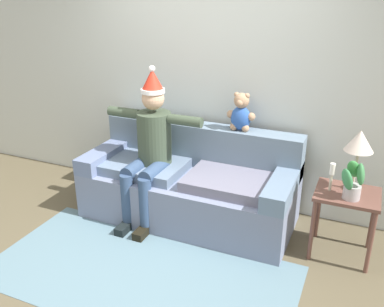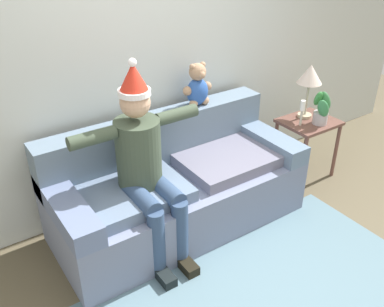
# 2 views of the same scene
# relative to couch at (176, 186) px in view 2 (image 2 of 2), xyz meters

# --- Properties ---
(ground_plane) EXTENTS (10.00, 10.00, 0.00)m
(ground_plane) POSITION_rel_couch_xyz_m (0.00, -1.02, -0.35)
(ground_plane) COLOR brown
(back_wall) EXTENTS (7.00, 0.10, 2.70)m
(back_wall) POSITION_rel_couch_xyz_m (0.00, 0.53, 1.00)
(back_wall) COLOR silver
(back_wall) RESTS_ON ground_plane
(couch) EXTENTS (2.12, 0.91, 0.91)m
(couch) POSITION_rel_couch_xyz_m (0.00, 0.00, 0.00)
(couch) COLOR slate
(couch) RESTS_ON ground_plane
(person_seated) EXTENTS (1.02, 0.77, 1.55)m
(person_seated) POSITION_rel_couch_xyz_m (-0.36, -0.17, 0.44)
(person_seated) COLOR #3B4937
(person_seated) RESTS_ON ground_plane
(teddy_bear) EXTENTS (0.29, 0.17, 0.38)m
(teddy_bear) POSITION_rel_couch_xyz_m (0.42, 0.28, 0.73)
(teddy_bear) COLOR #2B53A3
(teddy_bear) RESTS_ON couch
(side_table) EXTENTS (0.53, 0.45, 0.61)m
(side_table) POSITION_rel_couch_xyz_m (1.50, -0.08, 0.15)
(side_table) COLOR brown
(side_table) RESTS_ON ground_plane
(table_lamp) EXTENTS (0.24, 0.24, 0.53)m
(table_lamp) POSITION_rel_couch_xyz_m (1.53, 0.01, 0.68)
(table_lamp) COLOR #BEAF8E
(table_lamp) RESTS_ON side_table
(potted_plant) EXTENTS (0.22, 0.24, 0.35)m
(potted_plant) POSITION_rel_couch_xyz_m (1.53, -0.18, 0.41)
(potted_plant) COLOR #AFA9AB
(potted_plant) RESTS_ON side_table
(candle_tall) EXTENTS (0.04, 0.04, 0.25)m
(candle_tall) POSITION_rel_couch_xyz_m (1.35, -0.10, 0.42)
(candle_tall) COLOR beige
(candle_tall) RESTS_ON side_table
(area_rug) EXTENTS (2.58, 1.30, 0.01)m
(area_rug) POSITION_rel_couch_xyz_m (0.00, -1.06, -0.35)
(area_rug) COLOR slate
(area_rug) RESTS_ON ground_plane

